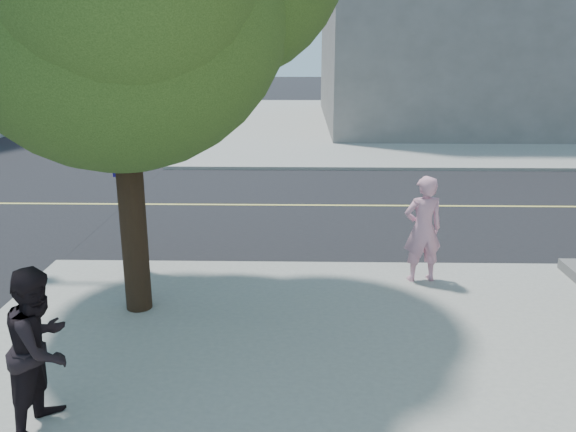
{
  "coord_description": "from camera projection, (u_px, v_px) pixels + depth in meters",
  "views": [
    {
      "loc": [
        3.66,
        -10.44,
        4.06
      ],
      "look_at": [
        3.45,
        -0.96,
        1.3
      ],
      "focal_mm": 36.7,
      "sensor_mm": 36.0,
      "label": 1
    }
  ],
  "objects": [
    {
      "name": "ground",
      "position": [
        109.0,
        266.0,
        11.24
      ],
      "size": [
        140.0,
        140.0,
        0.0
      ],
      "primitive_type": "plane",
      "color": "black",
      "rests_on": "ground"
    },
    {
      "name": "road_ew",
      "position": [
        162.0,
        205.0,
        15.55
      ],
      "size": [
        140.0,
        9.0,
        0.01
      ],
      "primitive_type": "cube",
      "color": "black",
      "rests_on": "ground"
    },
    {
      "name": "signal_pole",
      "position": [
        5.0,
        91.0,
        10.05
      ],
      "size": [
        3.47,
        0.39,
        3.91
      ],
      "rotation": [
        0.0,
        0.0,
        0.19
      ],
      "color": "black",
      "rests_on": "sidewalk_se"
    },
    {
      "name": "pedestrian",
      "position": [
        41.0,
        348.0,
        6.16
      ],
      "size": [
        0.76,
        0.93,
        1.79
      ],
      "primitive_type": "imported",
      "rotation": [
        0.0,
        0.0,
        1.47
      ],
      "color": "black",
      "rests_on": "sidewalk_se"
    },
    {
      "name": "man_on_phone",
      "position": [
        423.0,
        229.0,
        10.01
      ],
      "size": [
        0.75,
        0.56,
        1.86
      ],
      "primitive_type": "imported",
      "rotation": [
        0.0,
        0.0,
        3.33
      ],
      "color": "pink",
      "rests_on": "sidewalk_se"
    },
    {
      "name": "sidewalk_ne",
      "position": [
        484.0,
        123.0,
        31.57
      ],
      "size": [
        29.0,
        25.0,
        0.12
      ],
      "primitive_type": "cube",
      "color": "gray",
      "rests_on": "ground"
    }
  ]
}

